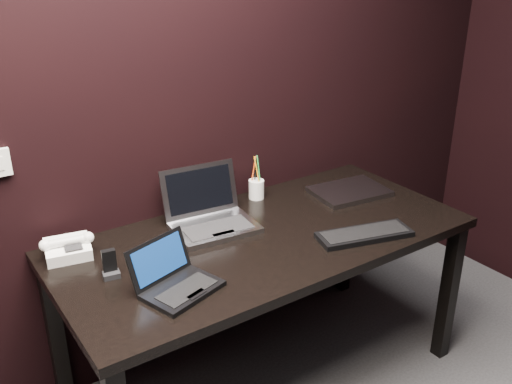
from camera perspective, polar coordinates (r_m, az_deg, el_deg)
wall_back at (r=2.34m, az=-10.96°, el=9.96°), size 4.00×0.00×4.00m
desk at (r=2.38m, az=0.86°, el=-5.91°), size 1.70×0.80×0.74m
netbook at (r=2.00m, az=-8.02°, el=-8.78°), size 0.31×0.29×0.16m
silver_laptop at (r=2.39m, az=-4.55°, el=-2.50°), size 0.37×0.34×0.23m
ext_keyboard at (r=2.36m, az=10.79°, el=-4.17°), size 0.41×0.23×0.02m
closed_laptop at (r=2.75m, az=9.32°, el=0.06°), size 0.37×0.29×0.02m
desk_phone at (r=2.28m, az=-18.30°, el=-5.35°), size 0.21×0.18×0.10m
mobile_phone at (r=2.11m, az=-14.39°, el=-7.25°), size 0.07×0.06×0.10m
pen_cup at (r=2.65m, az=0.04°, el=0.37°), size 0.08×0.08×0.21m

